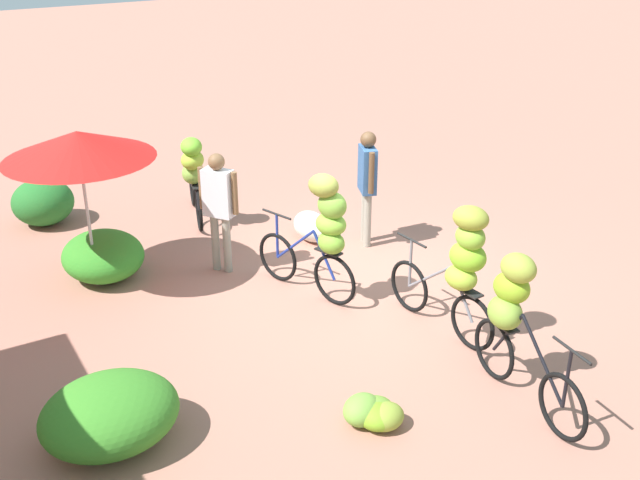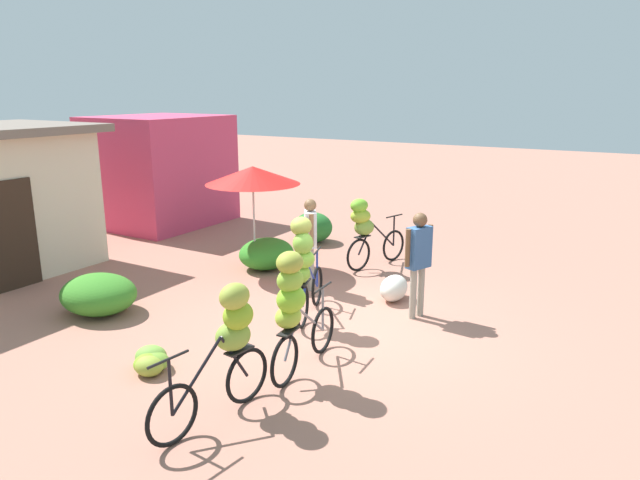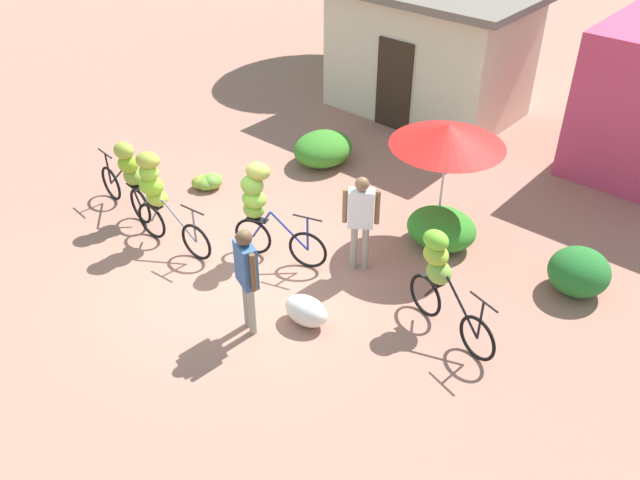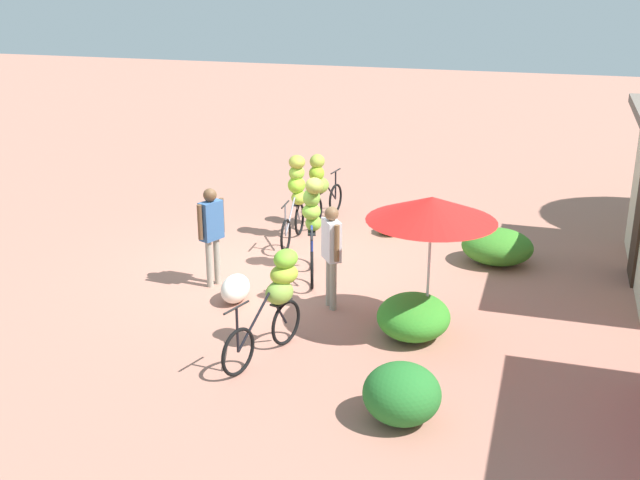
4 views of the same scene
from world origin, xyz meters
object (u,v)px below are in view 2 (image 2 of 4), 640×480
at_px(market_umbrella, 253,175).
at_px(banana_pile_on_ground, 151,361).
at_px(bicycle_near_pile, 294,304).
at_px(bicycle_center_loaded, 304,262).
at_px(shop_pink, 160,170).
at_px(produce_sack, 394,288).
at_px(bicycle_by_shop, 366,227).
at_px(person_vendor, 419,254).
at_px(bicycle_leftmost, 228,339).
at_px(person_bystander, 310,235).

bearing_deg(market_umbrella, banana_pile_on_ground, -160.62).
xyz_separation_m(bicycle_near_pile, bicycle_center_loaded, (1.58, 0.84, 0.01)).
relative_size(market_umbrella, banana_pile_on_ground, 3.46).
distance_m(shop_pink, produce_sack, 8.36).
xyz_separation_m(bicycle_by_shop, person_vendor, (-1.94, -1.87, 0.18)).
distance_m(market_umbrella, person_vendor, 3.95).
height_order(bicycle_leftmost, bicycle_by_shop, bicycle_leftmost).
distance_m(bicycle_center_loaded, person_bystander, 1.60).
bearing_deg(produce_sack, person_bystander, 98.57).
height_order(bicycle_center_loaded, person_bystander, bicycle_center_loaded).
bearing_deg(bicycle_by_shop, person_bystander, 169.74).
height_order(market_umbrella, person_vendor, market_umbrella).
height_order(market_umbrella, person_bystander, market_umbrella).
bearing_deg(shop_pink, bicycle_center_loaded, -119.63).
xyz_separation_m(shop_pink, banana_pile_on_ground, (-6.44, -6.26, -1.30)).
bearing_deg(bicycle_center_loaded, market_umbrella, 51.58).
relative_size(bicycle_leftmost, person_vendor, 1.01).
xyz_separation_m(bicycle_leftmost, person_bystander, (4.04, 1.42, 0.14)).
bearing_deg(bicycle_leftmost, market_umbrella, 33.89).
relative_size(bicycle_leftmost, banana_pile_on_ground, 2.86).
distance_m(market_umbrella, produce_sack, 3.59).
bearing_deg(bicycle_near_pile, person_vendor, -12.04).
distance_m(shop_pink, bicycle_near_pile, 9.76).
bearing_deg(bicycle_center_loaded, bicycle_leftmost, -165.88).
distance_m(bicycle_by_shop, person_vendor, 2.70).
distance_m(bicycle_near_pile, person_bystander, 3.39).
height_order(banana_pile_on_ground, produce_sack, produce_sack).
bearing_deg(person_bystander, market_umbrella, 73.92).
height_order(bicycle_by_shop, person_vendor, person_vendor).
relative_size(market_umbrella, person_bystander, 1.25).
height_order(bicycle_leftmost, person_bystander, person_bystander).
bearing_deg(bicycle_by_shop, bicycle_leftmost, -168.86).
relative_size(bicycle_leftmost, bicycle_near_pile, 1.01).
xyz_separation_m(bicycle_near_pile, bicycle_by_shop, (4.64, 1.30, -0.12)).
bearing_deg(shop_pink, market_umbrella, -114.58).
distance_m(bicycle_center_loaded, banana_pile_on_ground, 2.69).
height_order(bicycle_center_loaded, banana_pile_on_ground, bicycle_center_loaded).
distance_m(shop_pink, bicycle_leftmost, 10.27).
height_order(bicycle_near_pile, banana_pile_on_ground, bicycle_near_pile).
relative_size(bicycle_near_pile, produce_sack, 2.46).
relative_size(bicycle_center_loaded, produce_sack, 2.44).
height_order(shop_pink, person_vendor, shop_pink).
bearing_deg(bicycle_center_loaded, person_vendor, -51.50).
height_order(shop_pink, bicycle_center_loaded, shop_pink).
height_order(shop_pink, market_umbrella, shop_pink).
bearing_deg(market_umbrella, produce_sack, -94.15).
distance_m(banana_pile_on_ground, person_bystander, 3.91).
height_order(bicycle_leftmost, bicycle_center_loaded, bicycle_center_loaded).
distance_m(bicycle_leftmost, person_vendor, 3.83).
xyz_separation_m(market_umbrella, person_bystander, (-0.46, -1.60, -0.89)).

